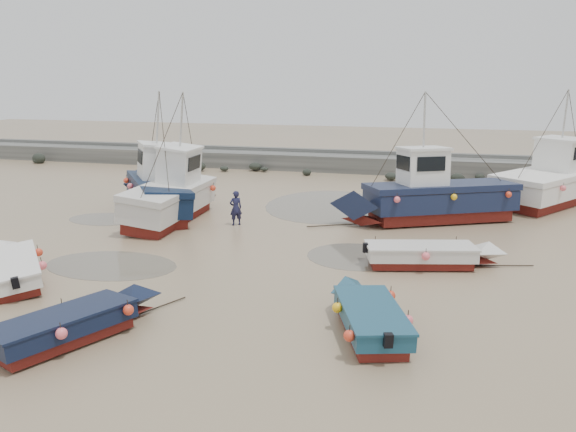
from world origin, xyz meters
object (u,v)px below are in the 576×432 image
at_px(dinghy_3, 430,253).
at_px(cabin_boat_0, 153,188).
at_px(dinghy_1, 76,320).
at_px(person, 236,225).
at_px(cabin_boat_1, 173,193).
at_px(dinghy_0, 15,264).
at_px(cabin_boat_3, 554,180).
at_px(dinghy_2, 368,312).
at_px(cabin_boat_2, 429,195).

bearing_deg(dinghy_3, cabin_boat_0, -122.84).
bearing_deg(dinghy_1, dinghy_3, 69.42).
bearing_deg(person, cabin_boat_1, -43.05).
bearing_deg(cabin_boat_0, dinghy_0, -128.18).
xyz_separation_m(dinghy_0, cabin_boat_0, (0.24, 9.87, 0.82)).
distance_m(cabin_boat_1, cabin_boat_3, 20.87).
bearing_deg(dinghy_3, dinghy_1, -60.97).
xyz_separation_m(dinghy_3, cabin_boat_0, (-13.90, 4.88, 0.82)).
xyz_separation_m(dinghy_2, cabin_boat_3, (8.19, 18.87, 0.77)).
xyz_separation_m(dinghy_2, person, (-7.42, 9.93, -0.55)).
bearing_deg(dinghy_1, cabin_boat_1, 130.95).
xyz_separation_m(dinghy_0, cabin_boat_2, (13.97, 11.87, 0.79)).
bearing_deg(cabin_boat_2, cabin_boat_0, 72.50).
distance_m(dinghy_1, person, 12.42).
bearing_deg(dinghy_0, person, 18.57).
bearing_deg(dinghy_3, person, -126.75).
xyz_separation_m(dinghy_1, cabin_boat_2, (9.11, 15.39, 0.78)).
height_order(dinghy_2, cabin_boat_3, cabin_boat_3).
bearing_deg(cabin_boat_1, dinghy_2, -43.79).
relative_size(dinghy_1, cabin_boat_0, 0.68).
bearing_deg(dinghy_1, cabin_boat_0, 135.96).
bearing_deg(cabin_boat_3, dinghy_2, -76.82).
bearing_deg(cabin_boat_3, cabin_boat_2, -101.74).
height_order(dinghy_1, dinghy_2, same).
height_order(dinghy_0, dinghy_2, same).
distance_m(dinghy_0, cabin_boat_1, 9.38).
bearing_deg(cabin_boat_3, dinghy_0, -102.59).
height_order(dinghy_3, cabin_boat_2, cabin_boat_2).
bearing_deg(cabin_boat_2, dinghy_0, 104.57).
xyz_separation_m(cabin_boat_2, cabin_boat_3, (6.71, 5.96, -0.00)).
relative_size(dinghy_3, cabin_boat_1, 0.66).
bearing_deg(cabin_boat_0, cabin_boat_1, -61.86).
bearing_deg(person, dinghy_2, 88.90).
xyz_separation_m(dinghy_1, dinghy_2, (7.62, 2.48, 0.01)).
bearing_deg(cabin_boat_1, cabin_boat_3, 24.11).
bearing_deg(dinghy_0, cabin_boat_2, -1.39).
bearing_deg(dinghy_2, dinghy_1, 178.80).
xyz_separation_m(cabin_boat_3, person, (-15.61, -8.94, -1.33)).
relative_size(cabin_boat_0, cabin_boat_3, 0.89).
bearing_deg(cabin_boat_3, cabin_boat_1, -118.91).
xyz_separation_m(dinghy_0, cabin_boat_1, (1.68, 9.20, 0.82)).
xyz_separation_m(cabin_boat_1, person, (3.38, -0.31, -1.36)).
height_order(dinghy_3, person, dinghy_3).
xyz_separation_m(dinghy_0, dinghy_3, (14.14, 4.99, 0.00)).
height_order(cabin_boat_3, person, cabin_boat_3).
distance_m(dinghy_0, dinghy_1, 6.00).
height_order(cabin_boat_1, person, cabin_boat_1).
xyz_separation_m(dinghy_2, dinghy_3, (1.65, 6.03, -0.01)).
xyz_separation_m(dinghy_0, dinghy_1, (4.86, -3.52, 0.01)).
bearing_deg(cabin_boat_0, dinghy_2, -78.49).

